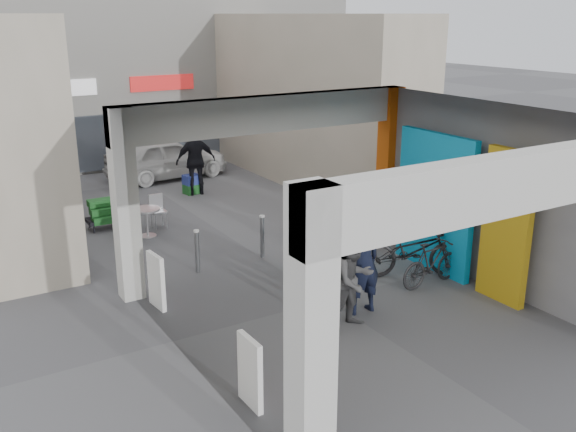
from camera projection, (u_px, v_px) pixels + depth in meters
ground at (327, 300)px, 11.70m from camera, size 90.00×90.00×0.00m
arcade_canopy at (385, 184)px, 10.61m from camera, size 6.40×6.45×6.40m
far_building at (97, 45)px, 21.92m from camera, size 18.00×4.08×8.00m
plaza_bldg_right at (311, 101)px, 19.29m from camera, size 2.00×9.00×5.00m
bollard_left at (197, 252)px, 12.86m from camera, size 0.09×0.09×0.88m
bollard_center at (262, 237)px, 13.64m from camera, size 0.09×0.09×0.92m
bollard_right at (319, 228)px, 14.32m from camera, size 0.09×0.09×0.84m
advert_board_near at (250, 372)px, 8.41m from camera, size 0.11×0.55×1.00m
advert_board_far at (157, 281)px, 11.28m from camera, size 0.14×0.55×1.00m
cafe_set at (139, 222)px, 15.15m from camera, size 1.35×1.09×0.81m
produce_stand at (109, 217)px, 15.60m from camera, size 1.07×0.58×0.71m
crate_stack at (192, 184)px, 18.57m from camera, size 0.50×0.42×0.56m
border_collie at (321, 284)px, 11.73m from camera, size 0.24×0.47×0.66m
man_with_dog at (362, 260)px, 10.96m from camera, size 0.73×0.49×1.96m
man_back_turned at (353, 280)px, 10.47m from camera, size 0.88×0.72×1.68m
man_elderly at (336, 219)px, 13.63m from camera, size 0.91×0.69×1.67m
man_crates at (196, 161)px, 18.30m from camera, size 1.21×0.62×1.97m
bicycle_front at (413, 250)px, 12.63m from camera, size 2.18×1.58×1.09m
bicycle_rear at (432, 263)px, 12.24m from camera, size 1.50×0.50×0.89m
white_van at (167, 158)px, 20.22m from camera, size 3.92×1.81×1.30m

